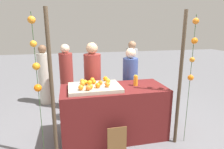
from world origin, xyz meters
TOP-DOWN VIEW (x-y plane):
  - ground_plane at (0.00, 0.00)m, footprint 24.00×24.00m
  - stall_counter at (0.00, 0.00)m, footprint 1.84×0.81m
  - orange_tray at (-0.34, -0.01)m, footprint 0.88×0.62m
  - orange_0 at (-0.54, 0.18)m, footprint 0.08×0.08m
  - orange_1 at (-0.31, -0.14)m, footprint 0.09×0.09m
  - orange_2 at (-0.11, 0.24)m, footprint 0.09×0.09m
  - orange_3 at (-0.49, 0.09)m, footprint 0.09×0.09m
  - orange_4 at (-0.14, -0.13)m, footprint 0.08×0.08m
  - orange_5 at (-0.59, -0.20)m, footprint 0.08×0.08m
  - orange_6 at (-0.34, 0.10)m, footprint 0.07×0.07m
  - orange_7 at (-0.54, 0.02)m, footprint 0.09×0.09m
  - orange_8 at (-0.43, -0.18)m, footprint 0.08×0.08m
  - orange_9 at (-0.24, 0.02)m, footprint 0.08×0.08m
  - orange_10 at (-0.35, 0.22)m, footprint 0.08×0.08m
  - orange_11 at (-0.09, 0.09)m, footprint 0.09×0.09m
  - orange_12 at (-0.47, -0.24)m, footprint 0.09×0.09m
  - orange_13 at (-0.42, 0.04)m, footprint 0.09×0.09m
  - juice_bottle at (0.41, 0.03)m, footprint 0.08×0.08m
  - chalkboard_sign at (-0.08, -0.57)m, footprint 0.31×0.03m
  - vendor_left at (-0.30, 0.61)m, footprint 0.34×0.34m
  - vendor_right at (0.49, 0.59)m, footprint 0.31×0.31m
  - crowd_person_0 at (-1.39, 1.95)m, footprint 0.31×0.31m
  - crowd_person_1 at (0.96, 1.91)m, footprint 0.32×0.32m
  - crowd_person_2 at (-0.82, 1.52)m, footprint 0.32×0.32m
  - canopy_post_left at (-1.00, -0.44)m, footprint 0.06×0.06m
  - canopy_post_right at (1.00, -0.44)m, footprint 0.06×0.06m
  - garland_strand_left at (-1.18, -0.48)m, footprint 0.11×0.12m
  - garland_strand_right at (1.18, -0.46)m, footprint 0.11×0.10m

SIDE VIEW (x-z plane):
  - ground_plane at x=0.00m, z-range 0.00..0.00m
  - chalkboard_sign at x=-0.08m, z-range -0.01..0.49m
  - stall_counter at x=0.00m, z-range 0.00..0.94m
  - crowd_person_0 at x=-1.39m, z-range -0.05..1.49m
  - vendor_right at x=0.49m, z-range -0.05..1.51m
  - crowd_person_2 at x=-0.82m, z-range -0.05..1.53m
  - crowd_person_1 at x=0.96m, z-range -0.06..1.55m
  - vendor_left at x=-0.30m, z-range -0.06..1.62m
  - orange_tray at x=-0.34m, z-range 0.94..1.00m
  - juice_bottle at x=0.41m, z-range 0.93..1.13m
  - orange_6 at x=-0.34m, z-range 1.00..1.07m
  - orange_8 at x=-0.43m, z-range 1.00..1.07m
  - orange_9 at x=-0.24m, z-range 1.00..1.08m
  - orange_0 at x=-0.54m, z-range 1.00..1.08m
  - orange_4 at x=-0.14m, z-range 1.00..1.08m
  - orange_10 at x=-0.35m, z-range 1.00..1.08m
  - orange_5 at x=-0.59m, z-range 1.00..1.08m
  - orange_11 at x=-0.09m, z-range 1.00..1.08m
  - orange_12 at x=-0.47m, z-range 1.00..1.08m
  - orange_2 at x=-0.11m, z-range 1.00..1.08m
  - orange_3 at x=-0.49m, z-range 1.00..1.08m
  - orange_1 at x=-0.31m, z-range 1.00..1.08m
  - orange_7 at x=-0.54m, z-range 1.00..1.09m
  - orange_13 at x=-0.42m, z-range 1.00..1.09m
  - canopy_post_left at x=-1.00m, z-range 0.00..2.23m
  - canopy_post_right at x=1.00m, z-range 0.00..2.23m
  - garland_strand_left at x=-1.18m, z-range 0.48..2.64m
  - garland_strand_right at x=1.18m, z-range 0.54..2.70m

